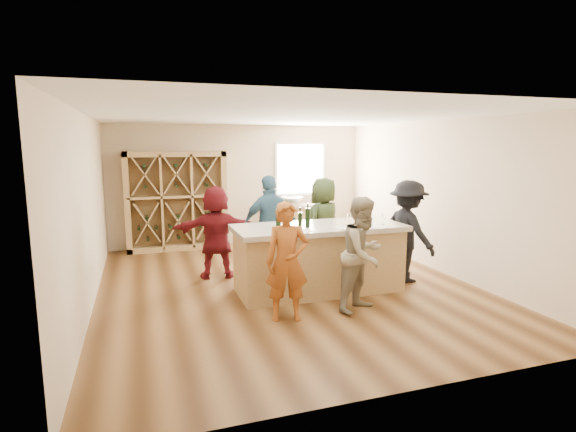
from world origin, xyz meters
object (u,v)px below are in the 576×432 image
object	(u,v)px
sink	(292,201)
wine_bottle_e	(308,218)
person_near_right	(363,254)
wine_bottle_c	(286,220)
wine_bottle_d	(300,221)
tasting_counter_base	(319,261)
wine_bottle_b	(278,221)
person_near_left	(287,262)
person_far_right	(324,224)
person_far_left	(216,232)
person_far_mid	(270,225)
wine_rack	(177,201)
person_server	(408,231)

from	to	relation	value
sink	wine_bottle_e	distance (m)	3.90
person_near_right	wine_bottle_c	bearing A→B (deg)	106.12
sink	wine_bottle_d	xyz separation A→B (m)	(-1.20, -3.88, 0.20)
wine_bottle_c	wine_bottle_d	world-z (taller)	wine_bottle_c
tasting_counter_base	wine_bottle_d	xyz separation A→B (m)	(-0.41, -0.25, 0.71)
wine_bottle_b	person_near_left	xyz separation A→B (m)	(-0.11, -0.77, -0.42)
wine_bottle_b	person_near_right	size ratio (longest dim) A/B	0.18
wine_bottle_e	wine_bottle_b	bearing A→B (deg)	-170.19
sink	person_far_right	world-z (taller)	person_far_right
wine_bottle_e	person_far_left	bearing A→B (deg)	130.76
wine_bottle_b	person_far_mid	size ratio (longest dim) A/B	0.16
wine_bottle_c	wine_bottle_e	size ratio (longest dim) A/B	0.93
person_near_left	person_far_mid	world-z (taller)	person_far_mid
sink	person_near_left	bearing A→B (deg)	-109.64
wine_bottle_e	person_far_mid	world-z (taller)	person_far_mid
tasting_counter_base	wine_bottle_d	size ratio (longest dim) A/B	9.83
sink	wine_bottle_c	world-z (taller)	wine_bottle_c
wine_bottle_b	person_far_left	distance (m)	1.68
wine_bottle_e	person_far_mid	distance (m)	1.39
wine_bottle_c	person_far_right	size ratio (longest dim) A/B	0.16
person_near_left	wine_rack	bearing A→B (deg)	115.73
wine_bottle_b	person_far_mid	world-z (taller)	person_far_mid
sink	wine_bottle_c	xyz separation A→B (m)	(-1.39, -3.77, 0.21)
wine_bottle_b	wine_rack	bearing A→B (deg)	106.65
wine_bottle_c	person_far_left	distance (m)	1.68
wine_bottle_d	person_server	bearing A→B (deg)	7.49
wine_bottle_e	person_near_left	distance (m)	1.14
person_near_left	person_far_right	bearing A→B (deg)	69.37
wine_bottle_e	person_far_left	xyz separation A→B (m)	(-1.19, 1.39, -0.41)
tasting_counter_base	wine_bottle_b	world-z (taller)	wine_bottle_b
wine_bottle_c	person_server	distance (m)	2.28
person_server	person_far_right	bearing A→B (deg)	32.00
wine_rack	person_server	bearing A→B (deg)	-45.88
wine_rack	sink	world-z (taller)	wine_rack
tasting_counter_base	person_near_left	size ratio (longest dim) A/B	1.62
sink	person_far_right	bearing A→B (deg)	-94.93
person_far_mid	person_far_left	distance (m)	0.98
wine_rack	person_far_right	world-z (taller)	wine_rack
wine_bottle_d	wine_bottle_c	bearing A→B (deg)	149.42
person_server	person_far_left	world-z (taller)	person_server
sink	person_far_mid	size ratio (longest dim) A/B	0.30
wine_rack	wine_bottle_c	xyz separation A→B (m)	(1.31, -3.84, 0.12)
wine_bottle_d	wine_bottle_e	size ratio (longest dim) A/B	0.87
wine_bottle_b	wine_bottle_e	distance (m)	0.51
wine_bottle_c	person_far_mid	bearing A→B (deg)	84.22
wine_rack	person_near_right	bearing A→B (deg)	-64.94
person_server	person_near_right	bearing A→B (deg)	115.11
person_near_left	wine_bottle_c	bearing A→B (deg)	85.91
wine_bottle_c	wine_bottle_d	distance (m)	0.22
person_server	person_far_right	size ratio (longest dim) A/B	1.01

